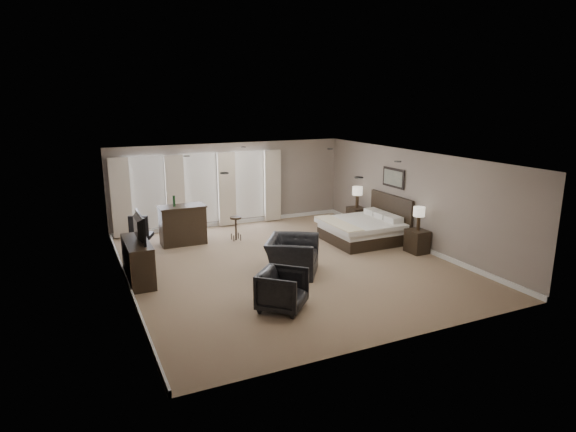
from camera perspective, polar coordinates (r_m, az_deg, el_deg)
name	(u,v)px	position (r m, az deg, el deg)	size (l,w,h in m)	color
room	(287,212)	(11.45, -0.06, 0.44)	(7.60, 8.60, 2.64)	#866E55
window_bay	(201,190)	(14.94, -10.25, 3.00)	(5.25, 0.20, 2.30)	silver
bed	(358,220)	(13.56, 8.34, -0.50)	(1.98, 1.89, 1.26)	silver
nightstand_near	(417,241)	(13.05, 15.06, -2.90)	(0.45, 0.55, 0.60)	black
nightstand_far	(357,217)	(15.29, 8.13, -0.11)	(0.46, 0.56, 0.61)	black
lamp_near	(419,219)	(12.89, 15.23, -0.30)	(0.30, 0.30, 0.62)	beige
lamp_far	(357,197)	(15.15, 8.21, 2.23)	(0.32, 0.32, 0.66)	beige
wall_art	(393,178)	(13.97, 12.36, 4.44)	(0.04, 0.96, 0.56)	slate
dresser	(138,261)	(11.14, -17.35, -5.11)	(0.51, 1.57, 0.91)	black
tv	(136,238)	(10.99, -17.55, -2.51)	(1.06, 0.61, 0.14)	black
armchair_near	(292,250)	(11.09, 0.52, -4.02)	(1.27, 0.82, 1.11)	black
armchair_far	(282,288)	(9.25, -0.66, -8.55)	(0.83, 0.78, 0.86)	black
bar_counter	(183,225)	(13.58, -12.37, -1.02)	(1.26, 0.65, 1.09)	black
bar_stool_left	(175,232)	(13.62, -13.22, -1.81)	(0.35, 0.35, 0.73)	black
bar_stool_right	(236,228)	(13.75, -6.20, -1.48)	(0.32, 0.32, 0.68)	black
desk_chair	(142,234)	(12.87, -16.93, -2.11)	(0.56, 0.56, 1.10)	black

